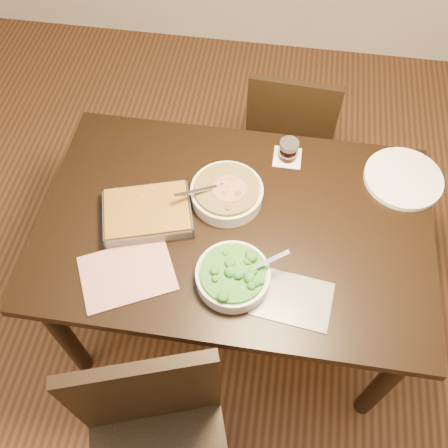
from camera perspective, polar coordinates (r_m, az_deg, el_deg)
name	(u,v)px	position (r m, az deg, el deg)	size (l,w,h in m)	color
ground	(232,307)	(2.44, 0.93, -9.49)	(4.00, 4.00, 0.00)	#402212
table	(234,236)	(1.86, 1.20, -1.42)	(1.40, 0.90, 0.75)	black
magazine_a	(127,273)	(1.70, -11.00, -5.56)	(0.30, 0.22, 0.01)	#A2372E
magazine_b	(292,299)	(1.65, 7.83, -8.47)	(0.25, 0.18, 0.00)	#26272E
coaster	(287,157)	(1.97, 7.24, 7.56)	(0.11, 0.11, 0.00)	white
stew_bowl	(227,193)	(1.81, 0.32, 3.61)	(0.27, 0.27, 0.10)	white
broccoli_bowl	(233,276)	(1.63, 1.02, -5.92)	(0.26, 0.25, 0.09)	white
baking_dish	(148,213)	(1.79, -8.73, 1.23)	(0.36, 0.31, 0.06)	silver
wine_tumbler	(288,150)	(1.94, 7.38, 8.42)	(0.07, 0.07, 0.08)	black
dinner_plate	(403,178)	(2.00, 19.81, 4.94)	(0.29, 0.29, 0.02)	white
chair_near	(157,445)	(1.74, -7.72, -23.72)	(0.56, 0.56, 0.95)	black
chair_far	(290,129)	(2.47, 7.56, 10.76)	(0.42, 0.42, 0.85)	black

